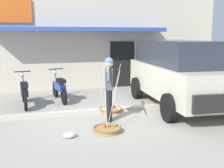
{
  "coord_description": "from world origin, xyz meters",
  "views": [
    {
      "loc": [
        -1.84,
        -7.18,
        2.24
      ],
      "look_at": [
        0.48,
        0.6,
        0.85
      ],
      "focal_mm": 45.04,
      "sensor_mm": 36.0,
      "label": 1
    }
  ],
  "objects_px": {
    "motorcycle_second_in_row": "(60,88)",
    "parked_truck": "(179,71)",
    "plastic_litter_bag": "(69,135)",
    "fruit_vendor": "(109,85)",
    "motorcycle_nearest_shop": "(24,92)",
    "fruit_basket_right_side": "(107,129)",
    "fruit_basket_left_side": "(111,110)"
  },
  "relations": [
    {
      "from": "plastic_litter_bag",
      "to": "fruit_basket_right_side",
      "type": "bearing_deg",
      "value": 8.96
    },
    {
      "from": "parked_truck",
      "to": "fruit_vendor",
      "type": "bearing_deg",
      "value": -160.77
    },
    {
      "from": "fruit_vendor",
      "to": "motorcycle_nearest_shop",
      "type": "distance_m",
      "value": 3.22
    },
    {
      "from": "plastic_litter_bag",
      "to": "motorcycle_second_in_row",
      "type": "bearing_deg",
      "value": 86.96
    },
    {
      "from": "fruit_vendor",
      "to": "fruit_basket_left_side",
      "type": "distance_m",
      "value": 1.26
    },
    {
      "from": "motorcycle_second_in_row",
      "to": "parked_truck",
      "type": "distance_m",
      "value": 4.09
    },
    {
      "from": "fruit_vendor",
      "to": "motorcycle_nearest_shop",
      "type": "height_order",
      "value": "fruit_vendor"
    },
    {
      "from": "fruit_vendor",
      "to": "motorcycle_second_in_row",
      "type": "distance_m",
      "value": 2.97
    },
    {
      "from": "motorcycle_second_in_row",
      "to": "plastic_litter_bag",
      "type": "distance_m",
      "value": 3.75
    },
    {
      "from": "fruit_vendor",
      "to": "fruit_basket_right_side",
      "type": "relative_size",
      "value": 1.17
    },
    {
      "from": "motorcycle_second_in_row",
      "to": "parked_truck",
      "type": "height_order",
      "value": "parked_truck"
    },
    {
      "from": "fruit_basket_left_side",
      "to": "fruit_basket_right_side",
      "type": "xyz_separation_m",
      "value": [
        -0.57,
        -1.66,
        0.0
      ]
    },
    {
      "from": "fruit_vendor",
      "to": "fruit_basket_left_side",
      "type": "height_order",
      "value": "fruit_vendor"
    },
    {
      "from": "motorcycle_nearest_shop",
      "to": "motorcycle_second_in_row",
      "type": "xyz_separation_m",
      "value": [
        1.17,
        0.44,
        0.0
      ]
    },
    {
      "from": "plastic_litter_bag",
      "to": "fruit_basket_left_side",
      "type": "bearing_deg",
      "value": 50.45
    },
    {
      "from": "fruit_basket_right_side",
      "to": "motorcycle_second_in_row",
      "type": "xyz_separation_m",
      "value": [
        -0.72,
        3.57,
        0.38
      ]
    },
    {
      "from": "motorcycle_nearest_shop",
      "to": "parked_truck",
      "type": "height_order",
      "value": "parked_truck"
    },
    {
      "from": "fruit_vendor",
      "to": "parked_truck",
      "type": "height_order",
      "value": "parked_truck"
    },
    {
      "from": "fruit_basket_right_side",
      "to": "parked_truck",
      "type": "relative_size",
      "value": 0.29
    },
    {
      "from": "fruit_vendor",
      "to": "parked_truck",
      "type": "distance_m",
      "value": 2.74
    },
    {
      "from": "fruit_basket_left_side",
      "to": "parked_truck",
      "type": "distance_m",
      "value": 2.53
    },
    {
      "from": "fruit_basket_left_side",
      "to": "fruit_vendor",
      "type": "bearing_deg",
      "value": -108.91
    },
    {
      "from": "fruit_vendor",
      "to": "motorcycle_second_in_row",
      "type": "height_order",
      "value": "fruit_vendor"
    },
    {
      "from": "fruit_basket_right_side",
      "to": "plastic_litter_bag",
      "type": "relative_size",
      "value": 5.18
    },
    {
      "from": "fruit_basket_left_side",
      "to": "plastic_litter_bag",
      "type": "relative_size",
      "value": 5.18
    },
    {
      "from": "parked_truck",
      "to": "plastic_litter_bag",
      "type": "bearing_deg",
      "value": -153.68
    },
    {
      "from": "fruit_basket_left_side",
      "to": "motorcycle_second_in_row",
      "type": "height_order",
      "value": "fruit_basket_left_side"
    },
    {
      "from": "motorcycle_nearest_shop",
      "to": "fruit_basket_left_side",
      "type": "bearing_deg",
      "value": -30.92
    },
    {
      "from": "motorcycle_nearest_shop",
      "to": "fruit_vendor",
      "type": "bearing_deg",
      "value": -46.67
    },
    {
      "from": "parked_truck",
      "to": "plastic_litter_bag",
      "type": "distance_m",
      "value": 4.35
    },
    {
      "from": "motorcycle_second_in_row",
      "to": "plastic_litter_bag",
      "type": "relative_size",
      "value": 6.48
    },
    {
      "from": "motorcycle_nearest_shop",
      "to": "motorcycle_second_in_row",
      "type": "distance_m",
      "value": 1.25
    }
  ]
}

